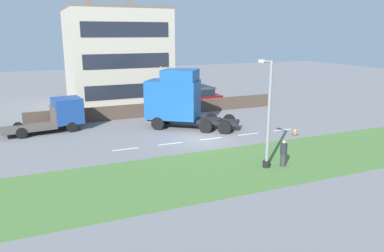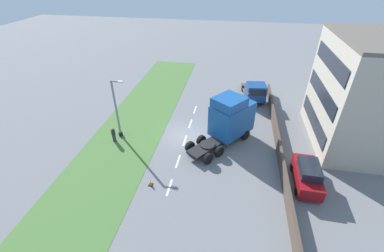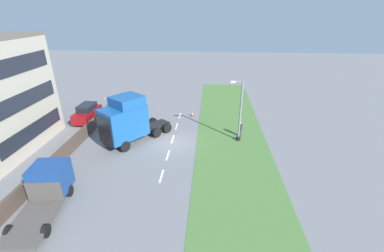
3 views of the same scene
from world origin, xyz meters
TOP-DOWN VIEW (x-y plane):
  - ground_plane at (0.00, 0.00)m, footprint 120.00×120.00m
  - grass_verge at (-6.00, 0.00)m, footprint 7.00×44.00m
  - lane_markings at (0.00, -0.70)m, footprint 0.16×14.60m
  - boundary_wall at (9.00, 0.00)m, footprint 0.25×24.00m
  - building_block at (17.37, 2.26)m, footprint 9.88×9.97m
  - lorry_cab at (4.28, 0.35)m, footprint 6.35×7.17m
  - flatbed_truck at (7.04, 9.11)m, footprint 2.99×6.29m
  - parked_car at (10.73, -4.82)m, footprint 1.97×4.37m
  - lamp_post at (-6.62, -0.97)m, footprint 1.33×0.42m
  - pedestrian at (-6.92, -1.95)m, footprint 0.39×0.39m
  - traffic_cone_lead at (-1.55, -7.10)m, footprint 0.36×0.36m

SIDE VIEW (x-z plane):
  - ground_plane at x=0.00m, z-range 0.00..0.00m
  - lane_markings at x=0.00m, z-range 0.00..0.00m
  - grass_verge at x=-6.00m, z-range 0.00..0.01m
  - traffic_cone_lead at x=-1.55m, z-range -0.01..0.57m
  - boundary_wall at x=9.00m, z-range 0.00..1.27m
  - pedestrian at x=-6.92m, z-range -0.02..1.56m
  - parked_car at x=10.73m, z-range -0.03..1.99m
  - flatbed_truck at x=7.04m, z-range 0.08..2.64m
  - lorry_cab at x=4.28m, z-range -0.05..4.84m
  - lamp_post at x=-6.62m, z-range -0.35..5.78m
  - building_block at x=17.37m, z-range -0.54..10.74m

